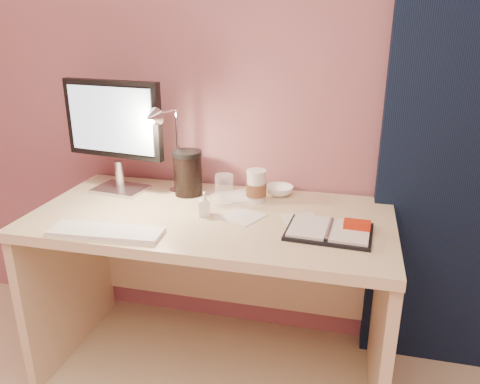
% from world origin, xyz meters
% --- Properties ---
extents(room, '(3.50, 3.50, 3.50)m').
position_xyz_m(room, '(0.95, 1.69, 1.14)').
color(room, '#C6B28E').
rests_on(room, ground).
extents(desk, '(1.40, 0.70, 0.73)m').
position_xyz_m(desk, '(0.00, 1.45, 0.50)').
color(desk, beige).
rests_on(desk, ground).
extents(monitor, '(0.46, 0.19, 0.48)m').
position_xyz_m(monitor, '(-0.47, 1.54, 1.02)').
color(monitor, silver).
rests_on(monitor, desk).
extents(keyboard, '(0.41, 0.15, 0.02)m').
position_xyz_m(keyboard, '(-0.31, 1.11, 0.74)').
color(keyboard, white).
rests_on(keyboard, desk).
extents(planner, '(0.31, 0.24, 0.05)m').
position_xyz_m(planner, '(0.47, 1.31, 0.74)').
color(planner, black).
rests_on(planner, desk).
extents(paper_a, '(0.17, 0.17, 0.00)m').
position_xyz_m(paper_a, '(0.35, 1.40, 0.73)').
color(paper_a, silver).
rests_on(paper_a, desk).
extents(paper_b, '(0.19, 0.19, 0.00)m').
position_xyz_m(paper_b, '(0.12, 1.38, 0.73)').
color(paper_b, silver).
rests_on(paper_b, desk).
extents(paper_c, '(0.21, 0.21, 0.00)m').
position_xyz_m(paper_c, '(0.03, 1.58, 0.73)').
color(paper_c, silver).
rests_on(paper_c, desk).
extents(coffee_cup, '(0.08, 0.08, 0.14)m').
position_xyz_m(coffee_cup, '(0.14, 1.56, 0.79)').
color(coffee_cup, white).
rests_on(coffee_cup, desk).
extents(clear_cup, '(0.07, 0.07, 0.13)m').
position_xyz_m(clear_cup, '(0.03, 1.48, 0.80)').
color(clear_cup, white).
rests_on(clear_cup, desk).
extents(bowl, '(0.15, 0.15, 0.04)m').
position_xyz_m(bowl, '(0.22, 1.66, 0.75)').
color(bowl, white).
rests_on(bowl, desk).
extents(lotion_bottle, '(0.05, 0.06, 0.10)m').
position_xyz_m(lotion_bottle, '(-0.02, 1.36, 0.78)').
color(lotion_bottle, white).
rests_on(lotion_bottle, desk).
extents(dark_jar, '(0.12, 0.12, 0.17)m').
position_xyz_m(dark_jar, '(-0.16, 1.57, 0.82)').
color(dark_jar, black).
rests_on(dark_jar, desk).
extents(desk_lamp, '(0.13, 0.24, 0.40)m').
position_xyz_m(desk_lamp, '(-0.18, 1.48, 0.98)').
color(desk_lamp, silver).
rests_on(desk_lamp, desk).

